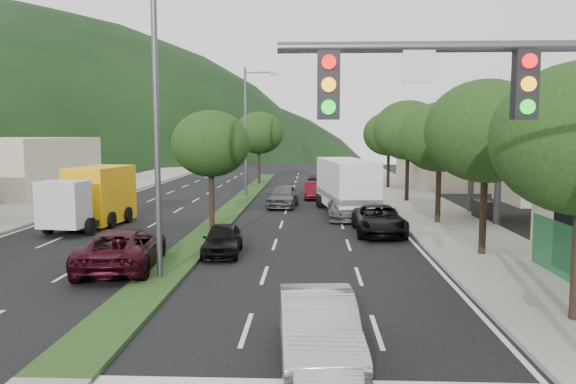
{
  "coord_description": "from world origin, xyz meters",
  "views": [
    {
      "loc": [
        5.15,
        -10.49,
        4.96
      ],
      "look_at": [
        4.12,
        13.72,
        2.42
      ],
      "focal_mm": 35.0,
      "sensor_mm": 36.0,
      "label": 1
    }
  ],
  "objects_px": {
    "tree_r_b": "(486,131)",
    "tree_r_e": "(389,134)",
    "tree_r_d": "(408,130)",
    "sedan_silver": "(318,329)",
    "car_queue_d": "(379,220)",
    "streetlight_mid": "(248,125)",
    "tree_med_far": "(259,133)",
    "car_queue_e": "(283,196)",
    "box_truck": "(94,199)",
    "car_queue_b": "(345,207)",
    "car_queue_c": "(313,190)",
    "car_queue_a": "(222,240)",
    "motorhome": "(346,185)",
    "tree_r_c": "(440,137)",
    "car_queue_f": "(316,184)",
    "streetlight_near": "(162,114)",
    "traffic_signal": "(560,154)",
    "suv_maroon": "(122,249)",
    "tree_med_near": "(211,144)"
  },
  "relations": [
    {
      "from": "sedan_silver",
      "to": "car_queue_e",
      "type": "relative_size",
      "value": 1.02
    },
    {
      "from": "streetlight_mid",
      "to": "streetlight_near",
      "type": "bearing_deg",
      "value": -90.0
    },
    {
      "from": "motorhome",
      "to": "tree_r_d",
      "type": "bearing_deg",
      "value": 42.12
    },
    {
      "from": "tree_r_c",
      "to": "sedan_silver",
      "type": "distance_m",
      "value": 20.29
    },
    {
      "from": "car_queue_d",
      "to": "streetlight_mid",
      "type": "bearing_deg",
      "value": 117.14
    },
    {
      "from": "tree_r_c",
      "to": "car_queue_a",
      "type": "relative_size",
      "value": 1.75
    },
    {
      "from": "tree_med_near",
      "to": "tree_med_far",
      "type": "xyz_separation_m",
      "value": [
        0.0,
        26.0,
        0.58
      ]
    },
    {
      "from": "streetlight_near",
      "to": "tree_med_far",
      "type": "bearing_deg",
      "value": 90.33
    },
    {
      "from": "streetlight_near",
      "to": "suv_maroon",
      "type": "distance_m",
      "value": 5.39
    },
    {
      "from": "traffic_signal",
      "to": "car_queue_c",
      "type": "relative_size",
      "value": 1.8
    },
    {
      "from": "tree_r_e",
      "to": "car_queue_c",
      "type": "relative_size",
      "value": 1.72
    },
    {
      "from": "tree_med_far",
      "to": "sedan_silver",
      "type": "bearing_deg",
      "value": -82.93
    },
    {
      "from": "tree_med_far",
      "to": "car_queue_e",
      "type": "xyz_separation_m",
      "value": [
        3.22,
        -16.98,
        -4.23
      ]
    },
    {
      "from": "tree_r_c",
      "to": "box_truck",
      "type": "distance_m",
      "value": 18.77
    },
    {
      "from": "tree_med_near",
      "to": "streetlight_mid",
      "type": "bearing_deg",
      "value": 89.22
    },
    {
      "from": "tree_r_b",
      "to": "car_queue_f",
      "type": "bearing_deg",
      "value": 104.6
    },
    {
      "from": "tree_med_far",
      "to": "streetlight_near",
      "type": "height_order",
      "value": "streetlight_near"
    },
    {
      "from": "tree_r_d",
      "to": "sedan_silver",
      "type": "xyz_separation_m",
      "value": [
        -6.7,
        -28.73,
        -4.42
      ]
    },
    {
      "from": "box_truck",
      "to": "car_queue_f",
      "type": "bearing_deg",
      "value": -115.59
    },
    {
      "from": "car_queue_e",
      "to": "car_queue_f",
      "type": "bearing_deg",
      "value": 81.87
    },
    {
      "from": "traffic_signal",
      "to": "streetlight_mid",
      "type": "height_order",
      "value": "streetlight_mid"
    },
    {
      "from": "sedan_silver",
      "to": "car_queue_a",
      "type": "relative_size",
      "value": 1.25
    },
    {
      "from": "streetlight_near",
      "to": "car_queue_a",
      "type": "relative_size",
      "value": 2.71
    },
    {
      "from": "streetlight_near",
      "to": "tree_r_d",
      "type": "bearing_deg",
      "value": 61.8
    },
    {
      "from": "tree_r_d",
      "to": "car_queue_f",
      "type": "height_order",
      "value": "tree_r_d"
    },
    {
      "from": "car_queue_a",
      "to": "sedan_silver",
      "type": "bearing_deg",
      "value": -73.3
    },
    {
      "from": "car_queue_d",
      "to": "car_queue_e",
      "type": "relative_size",
      "value": 1.13
    },
    {
      "from": "tree_r_d",
      "to": "motorhome",
      "type": "distance_m",
      "value": 8.07
    },
    {
      "from": "car_queue_f",
      "to": "box_truck",
      "type": "xyz_separation_m",
      "value": [
        -11.92,
        -18.39,
        0.86
      ]
    },
    {
      "from": "streetlight_near",
      "to": "car_queue_d",
      "type": "xyz_separation_m",
      "value": [
        8.27,
        9.02,
        -4.87
      ]
    },
    {
      "from": "car_queue_a",
      "to": "car_queue_d",
      "type": "bearing_deg",
      "value": 32.86
    },
    {
      "from": "suv_maroon",
      "to": "box_truck",
      "type": "xyz_separation_m",
      "value": [
        -4.68,
        9.21,
        0.73
      ]
    },
    {
      "from": "suv_maroon",
      "to": "car_queue_d",
      "type": "relative_size",
      "value": 1.08
    },
    {
      "from": "sedan_silver",
      "to": "box_truck",
      "type": "distance_m",
      "value": 20.97
    },
    {
      "from": "car_queue_f",
      "to": "tree_r_b",
      "type": "bearing_deg",
      "value": -73.93
    },
    {
      "from": "traffic_signal",
      "to": "motorhome",
      "type": "distance_m",
      "value": 26.18
    },
    {
      "from": "tree_r_b",
      "to": "car_queue_d",
      "type": "relative_size",
      "value": 1.36
    },
    {
      "from": "traffic_signal",
      "to": "car_queue_c",
      "type": "distance_m",
      "value": 34.0
    },
    {
      "from": "tree_med_far",
      "to": "car_queue_b",
      "type": "height_order",
      "value": "tree_med_far"
    },
    {
      "from": "tree_r_d",
      "to": "tree_r_b",
      "type": "bearing_deg",
      "value": -90.0
    },
    {
      "from": "suv_maroon",
      "to": "car_queue_b",
      "type": "relative_size",
      "value": 1.11
    },
    {
      "from": "tree_r_e",
      "to": "suv_maroon",
      "type": "relative_size",
      "value": 1.22
    },
    {
      "from": "streetlight_near",
      "to": "car_queue_f",
      "type": "relative_size",
      "value": 2.26
    },
    {
      "from": "tree_r_b",
      "to": "tree_med_far",
      "type": "height_order",
      "value": "tree_r_b"
    },
    {
      "from": "tree_r_b",
      "to": "motorhome",
      "type": "bearing_deg",
      "value": 110.83
    },
    {
      "from": "streetlight_mid",
      "to": "car_queue_b",
      "type": "bearing_deg",
      "value": -57.9
    },
    {
      "from": "streetlight_near",
      "to": "car_queue_d",
      "type": "bearing_deg",
      "value": 47.47
    },
    {
      "from": "tree_r_b",
      "to": "tree_r_e",
      "type": "relative_size",
      "value": 1.03
    },
    {
      "from": "car_queue_b",
      "to": "car_queue_c",
      "type": "bearing_deg",
      "value": 100.82
    },
    {
      "from": "car_queue_d",
      "to": "car_queue_f",
      "type": "distance_m",
      "value": 20.22
    }
  ]
}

